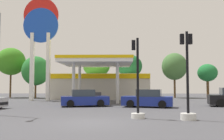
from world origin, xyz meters
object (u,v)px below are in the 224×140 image
(car_3, at_px, (148,99))
(tree_0, at_px, (11,62))
(tree_2, at_px, (96,66))
(tree_5, at_px, (207,73))
(tree_3, at_px, (130,66))
(tree_4, at_px, (174,67))
(traffic_signal_1, at_px, (188,93))
(station_pole_sign, at_px, (41,34))
(traffic_signal_0, at_px, (137,95))
(tree_1, at_px, (36,71))
(car_1, at_px, (84,99))

(car_3, relative_size, tree_0, 0.59)
(car_3, bearing_deg, tree_2, 109.04)
(car_3, height_order, tree_0, tree_0)
(tree_5, bearing_deg, tree_3, -178.59)
(tree_4, xyz_separation_m, tree_5, (4.87, -0.10, -0.97))
(traffic_signal_1, distance_m, tree_4, 24.80)
(station_pole_sign, distance_m, tree_3, 13.74)
(tree_0, xyz_separation_m, tree_4, (25.00, -0.31, -0.85))
(tree_3, height_order, tree_5, tree_3)
(car_3, distance_m, traffic_signal_1, 7.95)
(traffic_signal_0, relative_size, tree_5, 0.90)
(traffic_signal_0, height_order, tree_1, tree_1)
(traffic_signal_0, distance_m, tree_2, 24.76)
(station_pole_sign, bearing_deg, tree_3, 31.98)
(tree_2, bearing_deg, tree_0, -178.85)
(car_1, relative_size, tree_3, 0.69)
(car_1, bearing_deg, traffic_signal_0, -62.91)
(tree_2, relative_size, tree_3, 1.01)
(tree_0, xyz_separation_m, tree_1, (4.41, -1.59, -1.54))
(car_3, xyz_separation_m, traffic_signal_1, (1.23, -7.81, 0.74))
(tree_0, height_order, tree_1, tree_0)
(tree_1, bearing_deg, car_1, -57.48)
(traffic_signal_0, bearing_deg, tree_4, 72.54)
(car_1, relative_size, tree_2, 0.68)
(traffic_signal_1, distance_m, tree_3, 24.04)
(station_pole_sign, distance_m, tree_4, 19.80)
(car_1, xyz_separation_m, tree_2, (-0.35, 16.19, 4.16))
(car_1, xyz_separation_m, car_3, (5.47, -0.69, 0.01))
(station_pole_sign, distance_m, traffic_signal_0, 20.47)
(car_1, height_order, tree_2, tree_2)
(station_pole_sign, height_order, tree_3, station_pole_sign)
(car_3, bearing_deg, tree_0, 138.87)
(car_1, bearing_deg, tree_0, 130.39)
(traffic_signal_1, relative_size, tree_1, 0.78)
(car_1, relative_size, traffic_signal_1, 0.92)
(tree_1, bearing_deg, tree_5, 2.67)
(car_1, bearing_deg, station_pole_sign, 128.76)
(tree_5, bearing_deg, tree_0, 179.22)
(car_3, relative_size, tree_3, 0.70)
(tree_0, distance_m, tree_2, 13.22)
(station_pole_sign, bearing_deg, tree_1, 112.67)
(tree_0, distance_m, tree_4, 25.01)
(tree_1, distance_m, tree_5, 25.49)
(station_pole_sign, relative_size, car_1, 2.89)
(car_1, xyz_separation_m, tree_3, (4.71, 15.23, 4.04))
(tree_1, bearing_deg, tree_4, 3.57)
(tree_4, bearing_deg, traffic_signal_1, -101.13)
(traffic_signal_0, relative_size, traffic_signal_1, 0.95)
(traffic_signal_0, distance_m, traffic_signal_1, 2.72)
(station_pole_sign, relative_size, tree_5, 2.53)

